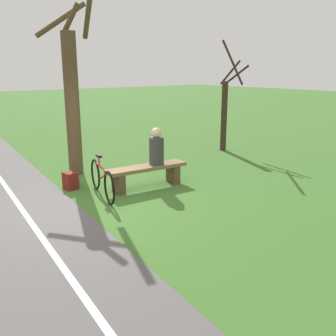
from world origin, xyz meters
The scene contains 7 objects.
ground_plane centered at (0.00, 0.00, 0.00)m, with size 80.00×80.00×0.00m, color #3D6B28.
bench centered at (-1.66, -0.06, 0.35)m, with size 1.91×0.58×0.50m.
person_seated centered at (-1.91, -0.04, 0.87)m, with size 0.36×0.36×0.83m.
bicycle centered at (-0.56, -0.12, 0.36)m, with size 0.46×1.73×0.86m.
backpack centered at (-0.25, -0.99, 0.19)m, with size 0.31×0.32×0.38m.
tree_far_right centered at (-5.96, -1.80, 1.34)m, with size 1.03×1.01×3.41m.
tree_mid_field centered at (-0.93, -2.14, 1.94)m, with size 1.28×1.42×4.20m.
Camera 1 is at (3.05, 6.71, 2.61)m, focal length 40.87 mm.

